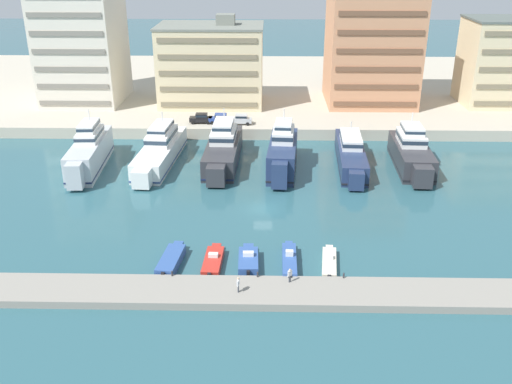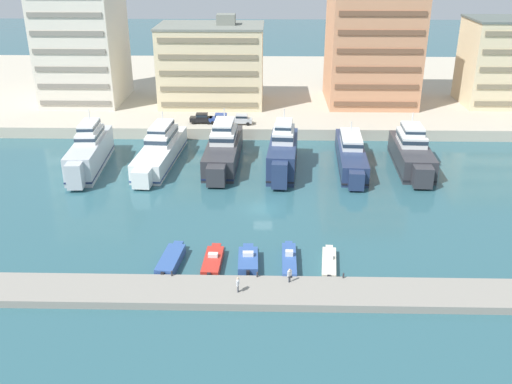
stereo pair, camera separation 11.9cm
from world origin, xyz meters
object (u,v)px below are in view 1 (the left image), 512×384
yacht_white_left (160,149)px  motorboat_blue_center_left (289,261)px  motorboat_blue_far_left (171,260)px  pedestrian_near_edge (238,283)px  car_silver_mid_left (241,119)px  yacht_charcoal_center_right (412,153)px  yacht_navy_center_left (283,152)px  yacht_charcoal_mid_left (223,148)px  yacht_navy_center (351,154)px  motorboat_red_left (213,261)px  pedestrian_mid_deck (290,274)px  yacht_silver_far_left (89,152)px  motorboat_cream_center (329,263)px  car_blue_left (220,118)px  motorboat_blue_mid_left (248,260)px  car_black_far_left (201,118)px

yacht_white_left → motorboat_blue_center_left: bearing=-58.1°
motorboat_blue_far_left → motorboat_blue_center_left: (12.98, 0.03, 0.02)m
motorboat_blue_far_left → pedestrian_near_edge: (7.71, -6.44, 1.27)m
motorboat_blue_far_left → car_silver_mid_left: bearing=83.1°
yacht_charcoal_center_right → yacht_navy_center_left: bearing=-175.8°
yacht_charcoal_mid_left → yacht_navy_center: bearing=-2.7°
yacht_navy_center_left → yacht_navy_center: size_ratio=0.82×
motorboat_red_left → car_silver_mid_left: car_silver_mid_left is taller
motorboat_red_left → pedestrian_mid_deck: bearing=-29.2°
yacht_silver_far_left → yacht_navy_center_left: (30.07, -0.02, 0.12)m
yacht_white_left → pedestrian_mid_deck: yacht_white_left is taller
yacht_charcoal_center_right → motorboat_cream_center: 34.17m
yacht_navy_center_left → car_blue_left: (-11.04, 17.54, 0.20)m
yacht_charcoal_mid_left → pedestrian_near_edge: 38.57m
motorboat_blue_mid_left → yacht_white_left: bearing=115.7°
pedestrian_near_edge → yacht_white_left: bearing=110.7°
motorboat_blue_far_left → pedestrian_near_edge: 10.12m
motorboat_red_left → motorboat_cream_center: (12.75, 0.03, -0.05)m
car_silver_mid_left → yacht_silver_far_left: bearing=-143.2°
yacht_charcoal_center_right → motorboat_blue_far_left: 44.93m
yacht_silver_far_left → motorboat_blue_far_left: (17.25, -28.94, -2.12)m
yacht_charcoal_mid_left → motorboat_blue_center_left: (9.60, -31.85, -1.75)m
motorboat_blue_far_left → motorboat_red_left: motorboat_red_left is taller
motorboat_red_left → motorboat_cream_center: 12.75m
yacht_silver_far_left → motorboat_red_left: (21.86, -28.86, -2.22)m
yacht_navy_center_left → pedestrian_mid_deck: size_ratio=11.32×
car_black_far_left → car_silver_mid_left: bearing=-4.2°
yacht_navy_center → yacht_charcoal_center_right: bearing=-3.2°
yacht_charcoal_mid_left → motorboat_blue_far_left: size_ratio=3.04×
yacht_white_left → yacht_navy_center: size_ratio=1.07×
yacht_white_left → yacht_charcoal_center_right: size_ratio=1.23×
pedestrian_near_edge → motorboat_cream_center: bearing=34.2°
yacht_white_left → yacht_charcoal_center_right: yacht_charcoal_center_right is taller
motorboat_blue_center_left → yacht_navy_center: bearing=71.0°
pedestrian_near_edge → yacht_charcoal_mid_left: bearing=96.5°
car_silver_mid_left → motorboat_blue_far_left: bearing=-96.9°
yacht_navy_center → car_blue_left: size_ratio=5.21×
yacht_white_left → car_black_far_left: 15.68m
yacht_silver_far_left → motorboat_blue_far_left: bearing=-59.2°
car_blue_left → yacht_charcoal_center_right: bearing=-27.2°
yacht_charcoal_mid_left → car_blue_left: bearing=96.2°
car_silver_mid_left → car_black_far_left: bearing=175.8°
yacht_silver_far_left → car_black_far_left: (15.53, 17.63, 0.33)m
motorboat_red_left → motorboat_blue_mid_left: (3.87, 0.02, 0.11)m
motorboat_blue_center_left → car_black_far_left: car_black_far_left is taller
motorboat_blue_center_left → car_black_far_left: (-14.70, 46.54, 2.43)m
yacht_silver_far_left → yacht_navy_center_left: 30.07m
yacht_white_left → motorboat_red_left: size_ratio=3.38×
yacht_navy_center → motorboat_cream_center: bearing=-101.5°
yacht_silver_far_left → car_black_far_left: bearing=48.6°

